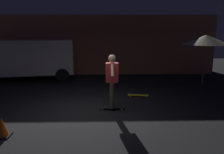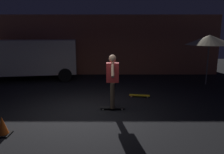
% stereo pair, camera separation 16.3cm
% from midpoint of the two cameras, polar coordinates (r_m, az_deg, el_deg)
% --- Properties ---
extents(ground_plane, '(28.00, 28.00, 0.00)m').
position_cam_midpoint_polar(ground_plane, '(6.52, -8.24, -9.95)').
color(ground_plane, black).
extents(low_building, '(12.84, 3.37, 3.39)m').
position_cam_midpoint_polar(low_building, '(14.00, -2.54, 8.80)').
color(low_building, '#B76B4C').
rests_on(low_building, ground_plane).
extents(parked_van, '(4.84, 2.82, 2.03)m').
position_cam_midpoint_polar(parked_van, '(11.93, -21.94, 4.91)').
color(parked_van, silver).
rests_on(parked_van, ground_plane).
extents(patio_umbrella, '(2.10, 2.10, 2.30)m').
position_cam_midpoint_polar(patio_umbrella, '(10.86, 23.32, 9.06)').
color(patio_umbrella, slate).
rests_on(patio_umbrella, ground_plane).
extents(skateboard_ridden, '(0.78, 0.23, 0.07)m').
position_cam_midpoint_polar(skateboard_ridden, '(6.88, -0.69, -8.14)').
color(skateboard_ridden, black).
rests_on(skateboard_ridden, ground_plane).
extents(skateboard_spare, '(0.80, 0.32, 0.07)m').
position_cam_midpoint_polar(skateboard_spare, '(8.25, 6.38, -4.84)').
color(skateboard_spare, gold).
rests_on(skateboard_spare, ground_plane).
extents(skater, '(0.38, 0.98, 1.67)m').
position_cam_midpoint_polar(skater, '(6.61, -0.71, -0.11)').
color(skater, brown).
rests_on(skater, skateboard_ridden).
extents(traffic_cone, '(0.34, 0.34, 0.46)m').
position_cam_midpoint_polar(traffic_cone, '(5.78, -27.87, -11.86)').
color(traffic_cone, black).
rests_on(traffic_cone, ground_plane).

